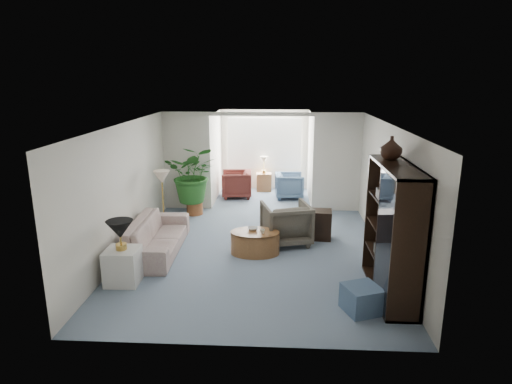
# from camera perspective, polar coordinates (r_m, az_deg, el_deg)

# --- Properties ---
(floor) EXTENTS (6.00, 6.00, 0.00)m
(floor) POSITION_cam_1_polar(r_m,az_deg,el_deg) (8.64, -0.22, -8.09)
(floor) COLOR gray
(floor) RESTS_ON ground
(sunroom_floor) EXTENTS (2.60, 2.60, 0.00)m
(sunroom_floor) POSITION_cam_1_polar(r_m,az_deg,el_deg) (12.52, 0.89, -0.78)
(sunroom_floor) COLOR gray
(sunroom_floor) RESTS_ON ground
(back_pier_left) EXTENTS (1.20, 0.12, 2.50)m
(back_pier_left) POSITION_cam_1_polar(r_m,az_deg,el_deg) (11.40, -8.93, 3.95)
(back_pier_left) COLOR silver
(back_pier_left) RESTS_ON ground
(back_pier_right) EXTENTS (1.20, 0.12, 2.50)m
(back_pier_right) POSITION_cam_1_polar(r_m,az_deg,el_deg) (11.24, 10.43, 3.73)
(back_pier_right) COLOR silver
(back_pier_right) RESTS_ON ground
(back_header) EXTENTS (2.60, 0.12, 0.10)m
(back_header) POSITION_cam_1_polar(r_m,az_deg,el_deg) (10.99, 0.70, 10.05)
(back_header) COLOR silver
(back_header) RESTS_ON back_pier_left
(window_pane) EXTENTS (2.20, 0.02, 1.50)m
(window_pane) POSITION_cam_1_polar(r_m,az_deg,el_deg) (13.28, 1.10, 6.31)
(window_pane) COLOR white
(window_blinds) EXTENTS (2.20, 0.02, 1.50)m
(window_blinds) POSITION_cam_1_polar(r_m,az_deg,el_deg) (13.25, 1.09, 6.29)
(window_blinds) COLOR white
(framed_picture) EXTENTS (0.04, 0.50, 0.40)m
(framed_picture) POSITION_cam_1_polar(r_m,az_deg,el_deg) (8.26, 17.03, 2.54)
(framed_picture) COLOR #C3B39C
(sofa) EXTENTS (0.94, 2.28, 0.66)m
(sofa) POSITION_cam_1_polar(r_m,az_deg,el_deg) (8.87, -12.71, -5.57)
(sofa) COLOR beige
(sofa) RESTS_ON ground
(end_table) EXTENTS (0.55, 0.55, 0.59)m
(end_table) POSITION_cam_1_polar(r_m,az_deg,el_deg) (7.75, -16.83, -9.16)
(end_table) COLOR silver
(end_table) RESTS_ON ground
(table_lamp) EXTENTS (0.44, 0.44, 0.30)m
(table_lamp) POSITION_cam_1_polar(r_m,az_deg,el_deg) (7.52, -17.19, -4.65)
(table_lamp) COLOR black
(table_lamp) RESTS_ON end_table
(floor_lamp) EXTENTS (0.36, 0.36, 0.28)m
(floor_lamp) POSITION_cam_1_polar(r_m,az_deg,el_deg) (9.71, -12.10, 1.91)
(floor_lamp) COLOR #FAE4C6
(floor_lamp) RESTS_ON ground
(coffee_table) EXTENTS (1.10, 1.10, 0.45)m
(coffee_table) POSITION_cam_1_polar(r_m,az_deg,el_deg) (8.61, -0.13, -6.57)
(coffee_table) COLOR brown
(coffee_table) RESTS_ON ground
(coffee_bowl) EXTENTS (0.24, 0.24, 0.05)m
(coffee_bowl) POSITION_cam_1_polar(r_m,az_deg,el_deg) (8.62, -0.43, -4.77)
(coffee_bowl) COLOR silver
(coffee_bowl) RESTS_ON coffee_table
(coffee_cup) EXTENTS (0.10, 0.10, 0.08)m
(coffee_cup) POSITION_cam_1_polar(r_m,az_deg,el_deg) (8.41, 0.85, -5.14)
(coffee_cup) COLOR beige
(coffee_cup) RESTS_ON coffee_table
(wingback_chair) EXTENTS (1.13, 1.15, 0.86)m
(wingback_chair) POSITION_cam_1_polar(r_m,az_deg,el_deg) (9.10, 3.91, -4.05)
(wingback_chair) COLOR #60594C
(wingback_chair) RESTS_ON ground
(side_table_dark) EXTENTS (0.55, 0.46, 0.62)m
(side_table_dark) POSITION_cam_1_polar(r_m,az_deg,el_deg) (9.45, 8.13, -4.18)
(side_table_dark) COLOR black
(side_table_dark) RESTS_ON ground
(entertainment_cabinet) EXTENTS (0.50, 1.87, 2.08)m
(entertainment_cabinet) POSITION_cam_1_polar(r_m,az_deg,el_deg) (7.14, 17.28, -4.88)
(entertainment_cabinet) COLOR black
(entertainment_cabinet) RESTS_ON ground
(cabinet_urn) EXTENTS (0.35, 0.35, 0.37)m
(cabinet_urn) POSITION_cam_1_polar(r_m,az_deg,el_deg) (7.32, 17.09, 5.49)
(cabinet_urn) COLOR black
(cabinet_urn) RESTS_ON entertainment_cabinet
(ottoman) EXTENTS (0.64, 0.64, 0.39)m
(ottoman) POSITION_cam_1_polar(r_m,az_deg,el_deg) (6.82, 13.53, -13.29)
(ottoman) COLOR slate
(ottoman) RESTS_ON ground
(plant_pot) EXTENTS (0.40, 0.40, 0.32)m
(plant_pot) POSITION_cam_1_polar(r_m,az_deg,el_deg) (11.13, -7.93, -2.06)
(plant_pot) COLOR brown
(plant_pot) RESTS_ON ground
(house_plant) EXTENTS (1.28, 1.11, 1.42)m
(house_plant) POSITION_cam_1_polar(r_m,az_deg,el_deg) (10.91, -8.10, 2.32)
(house_plant) COLOR #256121
(house_plant) RESTS_ON plant_pot
(sunroom_chair_blue) EXTENTS (0.83, 0.81, 0.71)m
(sunroom_chair_blue) POSITION_cam_1_polar(r_m,az_deg,el_deg) (12.49, 4.34, 0.83)
(sunroom_chair_blue) COLOR slate
(sunroom_chair_blue) RESTS_ON ground
(sunroom_chair_maroon) EXTENTS (0.89, 0.87, 0.76)m
(sunroom_chair_maroon) POSITION_cam_1_polar(r_m,az_deg,el_deg) (12.54, -2.53, 1.03)
(sunroom_chair_maroon) COLOR maroon
(sunroom_chair_maroon) RESTS_ON ground
(sunroom_table) EXTENTS (0.46, 0.37, 0.54)m
(sunroom_table) POSITION_cam_1_polar(r_m,az_deg,el_deg) (13.24, 1.03, 1.30)
(sunroom_table) COLOR brown
(sunroom_table) RESTS_ON ground
(shelf_clutter) EXTENTS (0.30, 1.13, 1.06)m
(shelf_clutter) POSITION_cam_1_polar(r_m,az_deg,el_deg) (7.02, 17.12, -4.77)
(shelf_clutter) COLOR #3E3C3A
(shelf_clutter) RESTS_ON entertainment_cabinet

